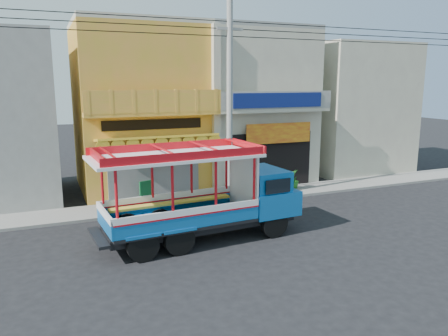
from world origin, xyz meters
The scene contains 11 objects.
ground centered at (0.00, 0.00, 0.00)m, with size 90.00×90.00×0.00m, color black.
sidewalk centered at (0.00, 4.00, 0.06)m, with size 30.00×2.00×0.12m, color slate.
shophouse_left centered at (-4.00, 7.96, 4.11)m, with size 6.00×7.50×8.24m.
shophouse_right centered at (2.00, 7.96, 4.11)m, with size 6.00×6.75×8.24m.
party_pilaster centered at (-1.00, 4.85, 4.00)m, with size 0.35×0.30×8.00m, color #B1A591.
filler_building_right centered at (9.00, 8.00, 3.80)m, with size 6.00×6.00×7.60m, color #B1A591.
utility_pole centered at (-0.85, 3.30, 5.03)m, with size 28.00×0.26×9.00m.
songthaew_truck centered at (-3.21, -0.49, 1.61)m, with size 7.28×2.80×3.33m.
green_sign centered at (-4.54, 4.37, 0.55)m, with size 0.65×0.47×1.02m.
potted_plant_a centered at (0.83, 4.62, 0.58)m, with size 0.83×0.72×0.92m, color #1C5A19.
potted_plant_c centered at (2.88, 4.17, 0.60)m, with size 0.54×0.54×0.97m, color #1C5A19.
Camera 1 is at (-8.57, -14.22, 5.46)m, focal length 35.00 mm.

